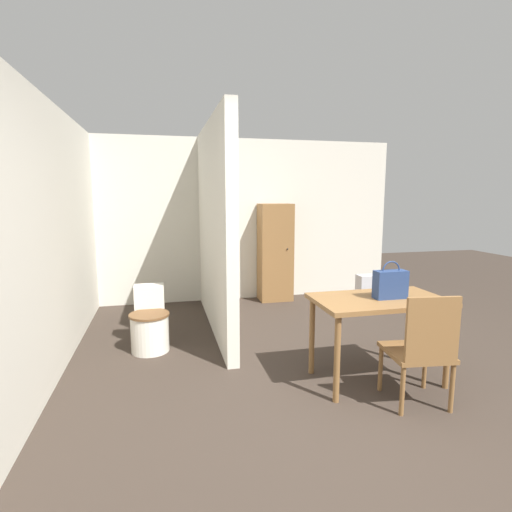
{
  "coord_description": "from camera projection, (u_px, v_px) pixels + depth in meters",
  "views": [
    {
      "loc": [
        -1.13,
        -2.12,
        1.65
      ],
      "look_at": [
        -0.1,
        2.21,
        0.96
      ],
      "focal_mm": 28.0,
      "sensor_mm": 36.0,
      "label": 1
    }
  ],
  "objects": [
    {
      "name": "toilet",
      "position": [
        150.0,
        325.0,
        4.26
      ],
      "size": [
        0.42,
        0.57,
        0.66
      ],
      "color": "silver",
      "rests_on": "ground_plane"
    },
    {
      "name": "wall_back",
      "position": [
        235.0,
        220.0,
        6.28
      ],
      "size": [
        5.14,
        0.12,
        2.5
      ],
      "color": "beige",
      "rests_on": "ground_plane"
    },
    {
      "name": "space_heater",
      "position": [
        369.0,
        292.0,
        5.78
      ],
      "size": [
        0.34,
        0.19,
        0.5
      ],
      "color": "#BCBCC1",
      "rests_on": "ground_plane"
    },
    {
      "name": "ground_plane",
      "position": [
        351.0,
        456.0,
        2.54
      ],
      "size": [
        16.0,
        16.0,
        0.0
      ],
      "primitive_type": "plane",
      "color": "#382D26"
    },
    {
      "name": "wooden_cabinet",
      "position": [
        275.0,
        252.0,
        6.23
      ],
      "size": [
        0.51,
        0.4,
        1.51
      ],
      "color": "brown",
      "rests_on": "ground_plane"
    },
    {
      "name": "partition_wall",
      "position": [
        214.0,
        228.0,
        4.86
      ],
      "size": [
        0.12,
        2.58,
        2.5
      ],
      "color": "beige",
      "rests_on": "ground_plane"
    },
    {
      "name": "dining_table",
      "position": [
        379.0,
        308.0,
        3.49
      ],
      "size": [
        1.14,
        0.66,
        0.76
      ],
      "color": "brown",
      "rests_on": "ground_plane"
    },
    {
      "name": "wooden_chair",
      "position": [
        422.0,
        347.0,
        3.07
      ],
      "size": [
        0.51,
        0.51,
        0.92
      ],
      "rotation": [
        0.0,
        0.0,
        -0.13
      ],
      "color": "brown",
      "rests_on": "ground_plane"
    },
    {
      "name": "wall_left",
      "position": [
        54.0,
        237.0,
        3.8
      ],
      "size": [
        0.12,
        5.02,
        2.5
      ],
      "color": "beige",
      "rests_on": "ground_plane"
    },
    {
      "name": "handbag",
      "position": [
        390.0,
        284.0,
        3.45
      ],
      "size": [
        0.28,
        0.12,
        0.33
      ],
      "color": "navy",
      "rests_on": "dining_table"
    }
  ]
}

